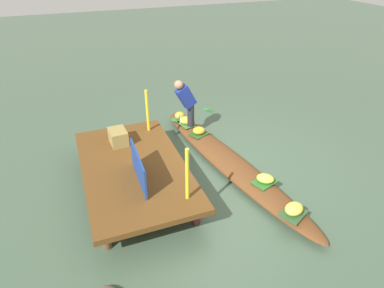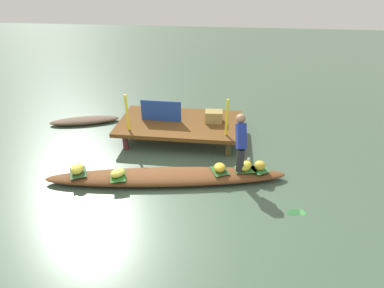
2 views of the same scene
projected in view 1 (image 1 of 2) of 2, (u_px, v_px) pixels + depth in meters
The scene contains 21 objects.
canal_water at pixel (228, 166), 6.85m from camera, with size 40.00×40.00×0.00m, color #415743.
dock_platform at pixel (134, 168), 6.04m from camera, with size 3.20×1.80×0.50m.
vendor_boat at pixel (228, 162), 6.80m from camera, with size 5.12×0.66×0.22m, color brown.
leaf_mat_0 at pixel (199, 134), 7.57m from camera, with size 0.39×0.32×0.01m, color #2B5323.
banana_bunch_0 at pixel (199, 131), 7.53m from camera, with size 0.28×0.25×0.16m, color gold.
leaf_mat_1 at pixel (265, 182), 6.03m from camera, with size 0.44×0.31×0.01m, color #286726.
banana_bunch_1 at pixel (265, 178), 6.00m from camera, with size 0.31×0.24×0.15m, color yellow.
leaf_mat_2 at pixel (186, 124), 7.98m from camera, with size 0.45×0.27×0.01m, color #3B7634.
banana_bunch_2 at pixel (186, 120), 7.93m from camera, with size 0.32×0.21×0.19m, color yellow.
leaf_mat_3 at pixel (293, 213), 5.33m from camera, with size 0.44×0.33×0.01m, color #2E502C.
banana_bunch_3 at pixel (294, 209), 5.28m from camera, with size 0.32×0.25×0.20m, color #EDDA49.
leaf_mat_4 at pixel (180, 119), 8.20m from camera, with size 0.35×0.31×0.01m, color #357F41.
banana_bunch_4 at pixel (180, 116), 8.15m from camera, with size 0.25×0.24×0.19m, color gold.
vendor_person at pixel (186, 101), 7.49m from camera, with size 0.25×0.53×1.19m.
water_bottle at pixel (180, 120), 7.93m from camera, with size 0.06×0.06×0.22m, color silver.
market_banner at pixel (138, 168), 5.47m from camera, with size 1.05×0.03×0.55m, color navy.
railing_post_west at pixel (187, 175), 5.00m from camera, with size 0.06×0.06×0.91m, color yellow.
railing_post_east at pixel (147, 111), 6.92m from camera, with size 0.06×0.06×0.91m, color yellow.
produce_crate at pixel (118, 137), 6.60m from camera, with size 0.44×0.32×0.30m, color olive.
drifting_plant_0 at pixel (209, 111), 9.11m from camera, with size 0.28×0.18×0.01m, color #235A29.
drifting_plant_1 at pixel (206, 109), 9.24m from camera, with size 0.17×0.11×0.01m, color #348639.
Camera 1 is at (-5.00, 2.71, 3.92)m, focal length 31.11 mm.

